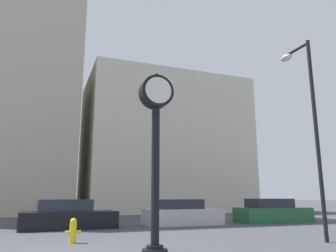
# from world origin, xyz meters

# --- Properties ---
(building_storefront_row) EXTENTS (15.94, 12.00, 13.35)m
(building_storefront_row) POSITION_xyz_m (11.31, 24.00, 6.67)
(building_storefront_row) COLOR beige
(building_storefront_row) RESTS_ON ground_plane
(street_clock) EXTENTS (0.97, 0.70, 5.12)m
(street_clock) POSITION_xyz_m (2.75, -0.01, 3.34)
(street_clock) COLOR black
(street_clock) RESTS_ON ground_plane
(car_black) EXTENTS (4.51, 2.13, 1.35)m
(car_black) POSITION_xyz_m (1.00, 7.89, 0.57)
(car_black) COLOR black
(car_black) RESTS_ON ground_plane
(car_silver) EXTENTS (4.14, 1.89, 1.34)m
(car_silver) POSITION_xyz_m (6.94, 8.01, 0.57)
(car_silver) COLOR #BCBCC1
(car_silver) RESTS_ON ground_plane
(car_green) EXTENTS (4.46, 2.06, 1.36)m
(car_green) POSITION_xyz_m (12.70, 7.83, 0.58)
(car_green) COLOR #236038
(car_green) RESTS_ON ground_plane
(fire_hydrant_near) EXTENTS (0.51, 0.22, 0.79)m
(fire_hydrant_near) POSITION_xyz_m (0.85, 2.88, 0.40)
(fire_hydrant_near) COLOR yellow
(fire_hydrant_near) RESTS_ON ground_plane
(street_lamp_right) EXTENTS (0.36, 1.57, 7.30)m
(street_lamp_right) POSITION_xyz_m (8.83, 0.40, 4.75)
(street_lamp_right) COLOR black
(street_lamp_right) RESTS_ON ground_plane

